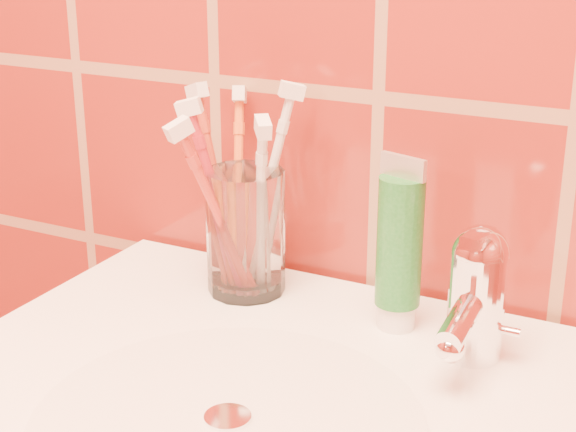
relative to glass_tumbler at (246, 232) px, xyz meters
The scene contains 9 objects.
glass_tumbler is the anchor object (origin of this frame).
toothpaste_tube 0.16m from the glass_tumbler, ahead, with size 0.05×0.04×0.16m.
faucet 0.24m from the glass_tumbler, ahead, with size 0.05×0.11×0.12m.
toothbrush_0 0.04m from the glass_tumbler, 135.56° to the right, with size 0.07×0.04×0.20m, color #A5232F, non-canonical shape.
toothbrush_1 0.05m from the glass_tumbler, behind, with size 0.08×0.05×0.21m, color #A23622, non-canonical shape.
toothbrush_2 0.05m from the glass_tumbler, 62.62° to the left, with size 0.06×0.05×0.21m, color silver, non-canonical shape.
toothbrush_3 0.05m from the glass_tumbler, 131.61° to the left, with size 0.05×0.09×0.20m, color orange, non-canonical shape.
toothbrush_4 0.05m from the glass_tumbler, 104.08° to the right, with size 0.06×0.09×0.19m, color #AF3025, non-canonical shape.
toothbrush_5 0.04m from the glass_tumbler, 27.65° to the right, with size 0.05×0.06×0.19m, color silver, non-canonical shape.
Camera 1 is at (0.30, 0.42, 1.22)m, focal length 55.00 mm.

